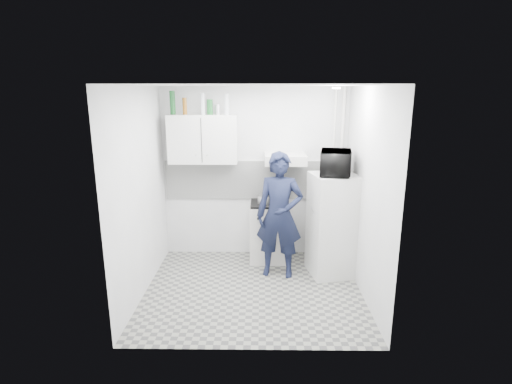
{
  "coord_description": "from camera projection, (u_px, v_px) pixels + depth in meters",
  "views": [
    {
      "loc": [
        0.1,
        -4.76,
        2.55
      ],
      "look_at": [
        0.03,
        0.3,
        1.25
      ],
      "focal_mm": 28.0,
      "sensor_mm": 36.0,
      "label": 1
    }
  ],
  "objects": [
    {
      "name": "wall_back",
      "position": [
        255.0,
        173.0,
        6.13
      ],
      "size": [
        2.8,
        0.0,
        2.8
      ],
      "primitive_type": "plane",
      "rotation": [
        1.57,
        0.0,
        0.0
      ],
      "color": "silver",
      "rests_on": "floor"
    },
    {
      "name": "bottle_a",
      "position": [
        173.0,
        103.0,
        5.71
      ],
      "size": [
        0.08,
        0.08,
        0.33
      ],
      "primitive_type": "cylinder",
      "color": "#144C1E",
      "rests_on": "upper_cabinet"
    },
    {
      "name": "upper_cabinet",
      "position": [
        203.0,
        139.0,
        5.83
      ],
      "size": [
        1.0,
        0.35,
        0.7
      ],
      "primitive_type": "cube",
      "color": "silver",
      "rests_on": "wall_back"
    },
    {
      "name": "pipe_a",
      "position": [
        340.0,
        175.0,
        6.04
      ],
      "size": [
        0.05,
        0.05,
        2.6
      ],
      "primitive_type": "cylinder",
      "color": "beige",
      "rests_on": "floor"
    },
    {
      "name": "saucepan",
      "position": [
        264.0,
        199.0,
        5.93
      ],
      "size": [
        0.21,
        0.21,
        0.11
      ],
      "primitive_type": "cylinder",
      "color": "silver",
      "rests_on": "stove_top"
    },
    {
      "name": "fridge",
      "position": [
        333.0,
        225.0,
        5.56
      ],
      "size": [
        0.7,
        0.7,
        1.44
      ],
      "primitive_type": "cube",
      "rotation": [
        0.0,
        0.0,
        0.19
      ],
      "color": "silver",
      "rests_on": "floor"
    },
    {
      "name": "range_hood",
      "position": [
        285.0,
        159.0,
        5.82
      ],
      "size": [
        0.6,
        0.5,
        0.14
      ],
      "primitive_type": "cube",
      "color": "beige",
      "rests_on": "wall_back"
    },
    {
      "name": "ceiling_spot_fixture",
      "position": [
        336.0,
        88.0,
        4.79
      ],
      "size": [
        0.1,
        0.1,
        0.02
      ],
      "primitive_type": "cylinder",
      "color": "white",
      "rests_on": "ceiling"
    },
    {
      "name": "bottle_e",
      "position": [
        227.0,
        104.0,
        5.71
      ],
      "size": [
        0.07,
        0.07,
        0.29
      ],
      "primitive_type": "cylinder",
      "color": "#B2B7BC",
      "rests_on": "upper_cabinet"
    },
    {
      "name": "wall_left",
      "position": [
        140.0,
        194.0,
        4.94
      ],
      "size": [
        0.0,
        2.6,
        2.6
      ],
      "primitive_type": "plane",
      "rotation": [
        1.57,
        0.0,
        1.57
      ],
      "color": "silver",
      "rests_on": "floor"
    },
    {
      "name": "person",
      "position": [
        279.0,
        215.0,
        5.48
      ],
      "size": [
        0.7,
        0.52,
        1.75
      ],
      "primitive_type": "imported",
      "rotation": [
        0.0,
        0.0,
        -0.16
      ],
      "color": "black",
      "rests_on": "floor"
    },
    {
      "name": "stove_top",
      "position": [
        268.0,
        203.0,
        5.99
      ],
      "size": [
        0.53,
        0.53,
        0.03
      ],
      "primitive_type": "cube",
      "color": "black",
      "rests_on": "stove"
    },
    {
      "name": "stove",
      "position": [
        268.0,
        232.0,
        6.1
      ],
      "size": [
        0.55,
        0.55,
        0.88
      ],
      "primitive_type": "cube",
      "color": "beige",
      "rests_on": "floor"
    },
    {
      "name": "floor",
      "position": [
        253.0,
        290.0,
        5.25
      ],
      "size": [
        2.8,
        2.8,
        0.0
      ],
      "primitive_type": "plane",
      "color": "gray",
      "rests_on": "ground"
    },
    {
      "name": "pipe_b",
      "position": [
        332.0,
        175.0,
        6.04
      ],
      "size": [
        0.04,
        0.04,
        2.6
      ],
      "primitive_type": "cylinder",
      "color": "beige",
      "rests_on": "floor"
    },
    {
      "name": "canister_b",
      "position": [
        217.0,
        110.0,
        5.73
      ],
      "size": [
        0.08,
        0.08,
        0.14
      ],
      "primitive_type": "cylinder",
      "color": "silver",
      "rests_on": "upper_cabinet"
    },
    {
      "name": "bottle_b",
      "position": [
        185.0,
        106.0,
        5.72
      ],
      "size": [
        0.06,
        0.06,
        0.24
      ],
      "primitive_type": "cylinder",
      "color": "brown",
      "rests_on": "upper_cabinet"
    },
    {
      "name": "bottle_d",
      "position": [
        203.0,
        104.0,
        5.71
      ],
      "size": [
        0.07,
        0.07,
        0.3
      ],
      "primitive_type": "cylinder",
      "color": "#B2B7BC",
      "rests_on": "upper_cabinet"
    },
    {
      "name": "wall_right",
      "position": [
        367.0,
        195.0,
        4.9
      ],
      "size": [
        0.0,
        2.6,
        2.6
      ],
      "primitive_type": "plane",
      "rotation": [
        1.57,
        0.0,
        -1.57
      ],
      "color": "silver",
      "rests_on": "floor"
    },
    {
      "name": "microwave",
      "position": [
        336.0,
        163.0,
        5.34
      ],
      "size": [
        0.65,
        0.5,
        0.32
      ],
      "primitive_type": "imported",
      "rotation": [
        0.0,
        0.0,
        1.39
      ],
      "color": "black",
      "rests_on": "fridge"
    },
    {
      "name": "ceiling",
      "position": [
        253.0,
        85.0,
        4.6
      ],
      "size": [
        2.8,
        2.8,
        0.0
      ],
      "primitive_type": "plane",
      "color": "white",
      "rests_on": "wall_back"
    },
    {
      "name": "canister_a",
      "position": [
        210.0,
        107.0,
        5.72
      ],
      "size": [
        0.09,
        0.09,
        0.22
      ],
      "primitive_type": "cylinder",
      "color": "#144C1E",
      "rests_on": "upper_cabinet"
    },
    {
      "name": "backsplash",
      "position": [
        255.0,
        180.0,
        6.14
      ],
      "size": [
        2.74,
        0.03,
        0.6
      ],
      "primitive_type": "cube",
      "color": "white",
      "rests_on": "wall_back"
    }
  ]
}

